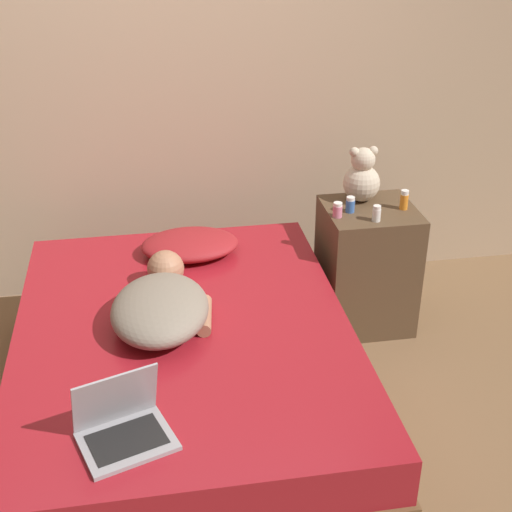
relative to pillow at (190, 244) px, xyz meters
The scene contains 12 objects.
ground_plane 0.84m from the pillow, 97.68° to the right, with size 12.00×12.00×0.00m, color brown.
wall_back 0.97m from the pillow, 98.71° to the left, with size 8.00×0.06×2.60m.
bed 0.72m from the pillow, 97.68° to the right, with size 1.43×1.88×0.47m.
nightstand 0.94m from the pillow, ahead, with size 0.46×0.44×0.66m.
pillow is the anchor object (origin of this frame).
person_lying 0.62m from the pillow, 105.98° to the right, with size 0.47×0.72×0.17m.
laptop 1.34m from the pillow, 104.62° to the right, with size 0.36×0.32×0.24m.
teddy_bear 0.94m from the pillow, ahead, with size 0.19×0.19×0.29m.
bottle_white 0.93m from the pillow, 11.37° to the right, with size 0.04×0.04×0.08m.
bottle_pink 0.75m from the pillow, ahead, with size 0.05×0.05×0.08m.
bottle_orange 1.10m from the pillow, ahead, with size 0.04×0.04×0.10m.
bottle_blue 0.82m from the pillow, ahead, with size 0.05×0.05×0.08m.
Camera 1 is at (-0.12, -2.53, 2.14)m, focal length 50.00 mm.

